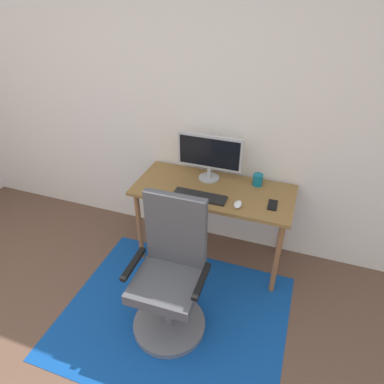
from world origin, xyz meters
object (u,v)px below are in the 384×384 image
(computer_mouse, at_px, (238,204))
(coffee_cup, at_px, (258,180))
(desk, at_px, (213,198))
(monitor, at_px, (210,154))
(office_chair, at_px, (170,281))
(keyboard, at_px, (200,196))
(cell_phone, at_px, (273,205))

(computer_mouse, distance_m, coffee_cup, 0.37)
(desk, bearing_deg, monitor, 119.63)
(monitor, bearing_deg, office_chair, -89.25)
(desk, xyz_separation_m, monitor, (-0.09, 0.15, 0.32))
(coffee_cup, distance_m, office_chair, 1.11)
(desk, distance_m, keyboard, 0.20)
(computer_mouse, xyz_separation_m, coffee_cup, (0.08, 0.36, 0.03))
(office_chair, bearing_deg, cell_phone, 49.78)
(computer_mouse, distance_m, office_chair, 0.76)
(desk, distance_m, office_chair, 0.82)
(office_chair, bearing_deg, keyboard, 88.51)
(coffee_cup, bearing_deg, desk, -150.76)
(monitor, distance_m, computer_mouse, 0.51)
(office_chair, bearing_deg, computer_mouse, 61.04)
(desk, distance_m, computer_mouse, 0.32)
(monitor, relative_size, cell_phone, 3.96)
(computer_mouse, xyz_separation_m, office_chair, (-0.32, -0.60, -0.34))
(desk, relative_size, keyboard, 3.07)
(cell_phone, relative_size, office_chair, 0.13)
(cell_phone, bearing_deg, keyboard, -174.99)
(coffee_cup, relative_size, cell_phone, 0.71)
(keyboard, distance_m, coffee_cup, 0.53)
(desk, distance_m, coffee_cup, 0.40)
(computer_mouse, bearing_deg, cell_phone, 21.21)
(desk, distance_m, cell_phone, 0.51)
(computer_mouse, bearing_deg, coffee_cup, 76.86)
(keyboard, bearing_deg, coffee_cup, 40.45)
(keyboard, distance_m, office_chair, 0.71)
(keyboard, bearing_deg, desk, 65.94)
(computer_mouse, relative_size, office_chair, 0.10)
(monitor, height_order, office_chair, monitor)
(keyboard, relative_size, computer_mouse, 4.13)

